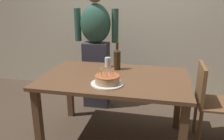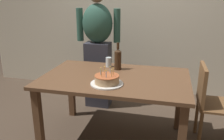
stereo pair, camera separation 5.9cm
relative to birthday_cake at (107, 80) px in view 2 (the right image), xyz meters
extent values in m
plane|color=#47382B|center=(0.03, 0.23, -0.78)|extent=(10.00, 10.00, 0.00)
cube|color=beige|center=(0.03, 1.78, 0.52)|extent=(5.20, 0.10, 2.60)
cube|color=brown|center=(0.03, 0.23, -0.06)|extent=(1.50, 0.96, 0.03)
cube|color=brown|center=(-0.65, -0.18, -0.43)|extent=(0.07, 0.07, 0.70)
cube|color=brown|center=(-0.65, 0.64, -0.43)|extent=(0.07, 0.07, 0.70)
cube|color=brown|center=(0.71, 0.64, -0.43)|extent=(0.07, 0.07, 0.70)
cylinder|color=white|center=(0.00, 0.00, -0.04)|extent=(0.31, 0.31, 0.01)
cylinder|color=tan|center=(0.00, 0.00, 0.01)|extent=(0.23, 0.23, 0.07)
cylinder|color=#B75B33|center=(0.00, 0.00, 0.04)|extent=(0.23, 0.23, 0.01)
cylinder|color=#EAB266|center=(-0.04, -0.04, 0.08)|extent=(0.01, 0.01, 0.06)
sphere|color=#F9C64C|center=(-0.04, -0.04, 0.12)|extent=(0.01, 0.01, 0.01)
cylinder|color=#93B7DB|center=(0.01, -0.06, 0.08)|extent=(0.01, 0.01, 0.06)
sphere|color=#F9C64C|center=(0.01, -0.06, 0.12)|extent=(0.01, 0.01, 0.01)
cylinder|color=#EAB266|center=(0.05, -0.03, 0.08)|extent=(0.01, 0.01, 0.06)
sphere|color=#F9C64C|center=(0.05, -0.03, 0.12)|extent=(0.01, 0.01, 0.01)
cylinder|color=#EAB266|center=(0.06, 0.02, 0.08)|extent=(0.01, 0.01, 0.06)
sphere|color=#F9C64C|center=(0.06, 0.02, 0.12)|extent=(0.01, 0.01, 0.01)
cylinder|color=#93B7DB|center=(0.02, 0.06, 0.08)|extent=(0.01, 0.01, 0.06)
sphere|color=#F9C64C|center=(0.02, 0.06, 0.12)|extent=(0.01, 0.01, 0.01)
cylinder|color=#EAB266|center=(-0.03, 0.05, 0.08)|extent=(0.01, 0.01, 0.06)
sphere|color=#F9C64C|center=(-0.03, 0.05, 0.12)|extent=(0.01, 0.01, 0.01)
cylinder|color=#93B7DB|center=(-0.06, 0.00, 0.08)|extent=(0.01, 0.01, 0.06)
sphere|color=#F9C64C|center=(-0.06, 0.00, 0.12)|extent=(0.01, 0.01, 0.01)
cylinder|color=silver|center=(-0.13, 0.55, 0.01)|extent=(0.07, 0.07, 0.11)
cylinder|color=#382314|center=(0.00, 0.48, 0.06)|extent=(0.08, 0.08, 0.21)
cone|color=#382314|center=(0.00, 0.48, 0.18)|extent=(0.08, 0.08, 0.03)
cylinder|color=#382314|center=(0.00, 0.48, 0.23)|extent=(0.03, 0.03, 0.07)
cube|color=#33333D|center=(-0.40, 1.02, -0.32)|extent=(0.34, 0.23, 0.92)
ellipsoid|color=#2D5647|center=(-0.40, 1.02, 0.40)|extent=(0.41, 0.27, 0.52)
cylinder|color=#2D5647|center=(-0.14, 1.05, 0.37)|extent=(0.09, 0.09, 0.44)
cylinder|color=#2D5647|center=(-0.66, 1.05, 0.37)|extent=(0.09, 0.09, 0.44)
cube|color=brown|center=(1.09, 0.40, -0.32)|extent=(0.42, 0.42, 0.02)
cube|color=brown|center=(0.90, 0.40, -0.11)|extent=(0.04, 0.40, 0.40)
cylinder|color=brown|center=(0.91, 0.22, -0.56)|extent=(0.04, 0.04, 0.45)
cylinder|color=brown|center=(0.91, 0.58, -0.56)|extent=(0.04, 0.04, 0.45)
camera|label=1|loc=(0.49, -2.02, 0.77)|focal=37.92mm
camera|label=2|loc=(0.55, -2.01, 0.77)|focal=37.92mm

